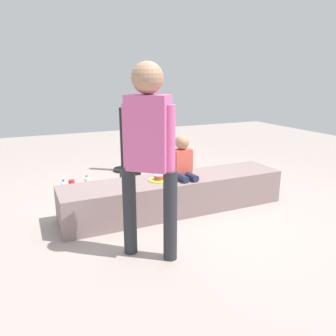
# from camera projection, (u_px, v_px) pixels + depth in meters

# --- Properties ---
(ground_plane) EXTENTS (12.00, 12.00, 0.00)m
(ground_plane) POSITION_uv_depth(u_px,v_px,m) (175.00, 210.00, 3.81)
(ground_plane) COLOR #AB9A92
(concrete_ledge) EXTENTS (2.57, 0.55, 0.39)m
(concrete_ledge) POSITION_uv_depth(u_px,v_px,m) (176.00, 194.00, 3.76)
(concrete_ledge) COLOR gray
(concrete_ledge) RESTS_ON ground_plane
(child_seated) EXTENTS (0.28, 0.32, 0.48)m
(child_seated) POSITION_uv_depth(u_px,v_px,m) (182.00, 159.00, 3.67)
(child_seated) COLOR #1F2949
(child_seated) RESTS_ON concrete_ledge
(adult_standing) EXTENTS (0.39, 0.36, 1.60)m
(adult_standing) POSITION_uv_depth(u_px,v_px,m) (149.00, 145.00, 2.59)
(adult_standing) COLOR #282B2F
(adult_standing) RESTS_ON ground_plane
(cake_plate) EXTENTS (0.22, 0.22, 0.07)m
(cake_plate) POSITION_uv_depth(u_px,v_px,m) (159.00, 179.00, 3.61)
(cake_plate) COLOR yellow
(cake_plate) RESTS_ON concrete_ledge
(gift_bag) EXTENTS (0.25, 0.13, 0.38)m
(gift_bag) POSITION_uv_depth(u_px,v_px,m) (166.00, 174.00, 4.62)
(gift_bag) COLOR #4C99E0
(gift_bag) RESTS_ON ground_plane
(railing_post) EXTENTS (0.36, 0.36, 1.03)m
(railing_post) POSITION_uv_depth(u_px,v_px,m) (124.00, 148.00, 5.32)
(railing_post) COLOR black
(railing_post) RESTS_ON ground_plane
(water_bottle_near_gift) EXTENTS (0.07, 0.07, 0.21)m
(water_bottle_near_gift) POSITION_uv_depth(u_px,v_px,m) (64.00, 188.00, 4.26)
(water_bottle_near_gift) COLOR silver
(water_bottle_near_gift) RESTS_ON ground_plane
(water_bottle_far_side) EXTENTS (0.06, 0.06, 0.18)m
(water_bottle_far_side) POSITION_uv_depth(u_px,v_px,m) (87.00, 182.00, 4.55)
(water_bottle_far_side) COLOR silver
(water_bottle_far_side) RESTS_ON ground_plane
(party_cup_red) EXTENTS (0.08, 0.08, 0.11)m
(party_cup_red) POSITION_uv_depth(u_px,v_px,m) (72.00, 184.00, 4.57)
(party_cup_red) COLOR red
(party_cup_red) RESTS_ON ground_plane
(handbag_black_leather) EXTENTS (0.28, 0.11, 0.34)m
(handbag_black_leather) POSITION_uv_depth(u_px,v_px,m) (130.00, 176.00, 4.71)
(handbag_black_leather) COLOR black
(handbag_black_leather) RESTS_ON ground_plane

